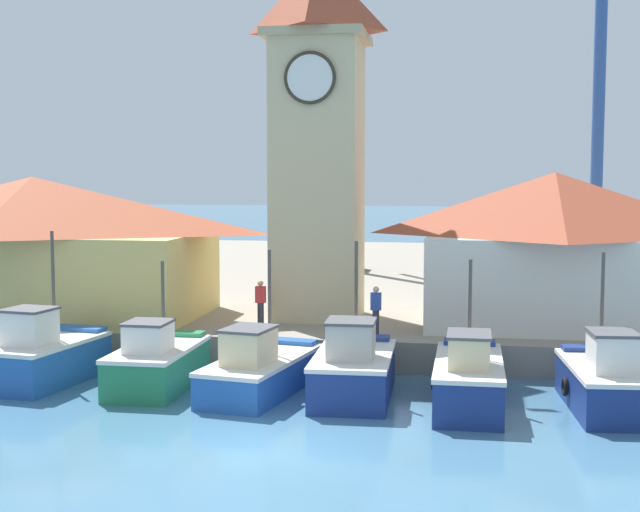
{
  "coord_description": "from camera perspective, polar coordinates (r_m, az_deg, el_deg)",
  "views": [
    {
      "loc": [
        4.5,
        -19.17,
        6.3
      ],
      "look_at": [
        -0.47,
        10.25,
        3.5
      ],
      "focal_mm": 50.0,
      "sensor_mm": 36.0,
      "label": 1
    }
  ],
  "objects": [
    {
      "name": "dock_worker_near_tower",
      "position": [
        28.94,
        3.6,
        -3.47
      ],
      "size": [
        0.34,
        0.22,
        1.62
      ],
      "color": "#33333D",
      "rests_on": "quay_wharf"
    },
    {
      "name": "warehouse_right",
      "position": [
        31.88,
        14.74,
        0.57
      ],
      "size": [
        9.06,
        6.32,
        5.3
      ],
      "color": "silver",
      "rests_on": "quay_wharf"
    },
    {
      "name": "dock_worker_along_quay",
      "position": [
        30.55,
        -3.82,
        -3.0
      ],
      "size": [
        0.34,
        0.22,
        1.62
      ],
      "color": "#33333D",
      "rests_on": "quay_wharf"
    },
    {
      "name": "warehouse_left",
      "position": [
        34.64,
        -17.82,
        0.7
      ],
      "size": [
        12.84,
        6.53,
        5.13
      ],
      "color": "tan",
      "rests_on": "quay_wharf"
    },
    {
      "name": "fishing_boat_left_inner",
      "position": [
        25.69,
        -3.85,
        -7.28
      ],
      "size": [
        2.83,
        5.3,
        4.08
      ],
      "color": "#2356A8",
      "rests_on": "ground"
    },
    {
      "name": "port_crane_far",
      "position": [
        48.4,
        1.38,
        7.54
      ],
      "size": [
        5.21,
        8.4,
        18.41
      ],
      "color": "#353539",
      "rests_on": "quay_wharf"
    },
    {
      "name": "fishing_boat_left_outer",
      "position": [
        26.63,
        -10.38,
        -6.75
      ],
      "size": [
        2.08,
        4.28,
        3.7
      ],
      "color": "#237A4C",
      "rests_on": "ground"
    },
    {
      "name": "fishing_boat_center",
      "position": [
        24.58,
        9.49,
        -7.72
      ],
      "size": [
        1.93,
        5.05,
        3.93
      ],
      "color": "navy",
      "rests_on": "ground"
    },
    {
      "name": "quay_wharf",
      "position": [
        47.99,
        4.14,
        -1.59
      ],
      "size": [
        120.0,
        40.0,
        1.02
      ],
      "primitive_type": "cube",
      "color": "gray",
      "rests_on": "ground"
    },
    {
      "name": "fishing_boat_mid_left",
      "position": [
        25.19,
        2.16,
        -7.25
      ],
      "size": [
        2.32,
        4.61,
        4.37
      ],
      "color": "navy",
      "rests_on": "ground"
    },
    {
      "name": "fishing_boat_far_left",
      "position": [
        28.05,
        -17.25,
        -6.15
      ],
      "size": [
        2.72,
        4.37,
        4.55
      ],
      "color": "#2356A8",
      "rests_on": "ground"
    },
    {
      "name": "clock_tower",
      "position": [
        32.24,
        -0.14,
        8.13
      ],
      "size": [
        3.55,
        3.55,
        14.51
      ],
      "color": "beige",
      "rests_on": "quay_wharf"
    },
    {
      "name": "fishing_boat_mid_right",
      "position": [
        25.0,
        17.77,
        -7.66
      ],
      "size": [
        2.22,
        4.6,
        4.17
      ],
      "color": "navy",
      "rests_on": "ground"
    },
    {
      "name": "port_crane_near",
      "position": [
        43.21,
        17.31,
        7.95
      ],
      "size": [
        3.95,
        6.34,
        19.48
      ],
      "color": "navy",
      "rests_on": "quay_wharf"
    },
    {
      "name": "ground_plane",
      "position": [
        20.68,
        -3.53,
        -12.39
      ],
      "size": [
        300.0,
        300.0,
        0.0
      ],
      "primitive_type": "plane",
      "color": "teal"
    }
  ]
}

